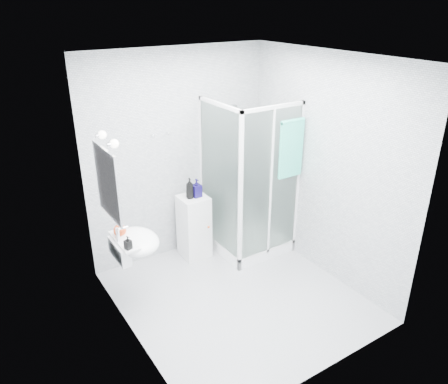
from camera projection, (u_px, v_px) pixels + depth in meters
room at (239, 191)px, 4.39m from camera, size 2.40×2.60×2.60m
shower_enclosure at (247, 220)px, 5.66m from camera, size 0.90×0.95×2.00m
wall_basin at (134, 243)px, 4.45m from camera, size 0.46×0.56×0.35m
mirror at (107, 183)px, 4.07m from camera, size 0.02×0.60×0.70m
vanity_lights at (107, 139)px, 3.92m from camera, size 0.10×0.40×0.08m
wall_hooks at (161, 135)px, 5.10m from camera, size 0.23×0.06×0.03m
storage_cabinet at (194, 226)px, 5.57m from camera, size 0.34×0.37×0.83m
hand_towel at (291, 147)px, 5.09m from camera, size 0.33×0.05×0.70m
shampoo_bottle_a at (190, 188)px, 5.32m from camera, size 0.12×0.12×0.26m
shampoo_bottle_b at (197, 188)px, 5.37m from camera, size 0.11×0.11×0.23m
soap_dispenser_orange at (120, 228)px, 4.42m from camera, size 0.17×0.17×0.17m
soap_dispenser_black at (128, 243)px, 4.19m from camera, size 0.08×0.08×0.14m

